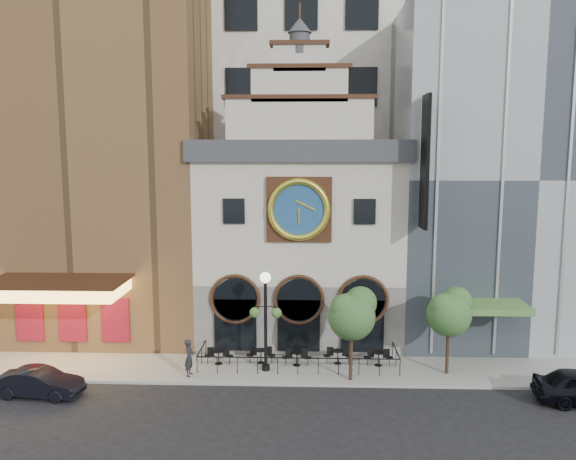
% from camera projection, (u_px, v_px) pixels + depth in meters
% --- Properties ---
extents(ground, '(120.00, 120.00, 0.00)m').
position_uv_depth(ground, '(297.00, 387.00, 28.15)').
color(ground, black).
rests_on(ground, ground).
extents(sidewalk, '(44.00, 5.00, 0.15)m').
position_uv_depth(sidewalk, '(298.00, 366.00, 30.61)').
color(sidewalk, gray).
rests_on(sidewalk, ground).
extents(clock_building, '(12.60, 8.78, 18.65)m').
position_uv_depth(clock_building, '(300.00, 233.00, 34.97)').
color(clock_building, '#605E5B').
rests_on(clock_building, ground).
extents(theater_building, '(14.00, 15.60, 25.00)m').
position_uv_depth(theater_building, '(102.00, 138.00, 36.70)').
color(theater_building, brown).
rests_on(theater_building, ground).
extents(retail_building, '(14.00, 14.40, 20.00)m').
position_uv_depth(retail_building, '(501.00, 176.00, 36.20)').
color(retail_building, gray).
rests_on(retail_building, ground).
extents(office_tower, '(20.00, 16.00, 40.00)m').
position_uv_depth(office_tower, '(302.00, 48.00, 45.18)').
color(office_tower, silver).
rests_on(office_tower, ground).
extents(cafe_railing, '(10.60, 2.60, 0.90)m').
position_uv_depth(cafe_railing, '(298.00, 357.00, 30.54)').
color(cafe_railing, black).
rests_on(cafe_railing, sidewalk).
extents(bistro_0, '(1.58, 0.68, 0.90)m').
position_uv_depth(bistro_0, '(219.00, 356.00, 30.71)').
color(bistro_0, black).
rests_on(bistro_0, sidewalk).
extents(bistro_1, '(1.58, 0.68, 0.90)m').
position_uv_depth(bistro_1, '(261.00, 355.00, 30.85)').
color(bistro_1, black).
rests_on(bistro_1, sidewalk).
extents(bistro_2, '(1.58, 0.68, 0.90)m').
position_uv_depth(bistro_2, '(297.00, 357.00, 30.50)').
color(bistro_2, black).
rests_on(bistro_2, sidewalk).
extents(bistro_3, '(1.58, 0.68, 0.90)m').
position_uv_depth(bistro_3, '(338.00, 356.00, 30.75)').
color(bistro_3, black).
rests_on(bistro_3, sidewalk).
extents(bistro_4, '(1.58, 0.68, 0.90)m').
position_uv_depth(bistro_4, '(378.00, 357.00, 30.48)').
color(bistro_4, black).
rests_on(bistro_4, sidewalk).
extents(car_left, '(4.26, 1.85, 1.36)m').
position_uv_depth(car_left, '(39.00, 383.00, 26.96)').
color(car_left, black).
rests_on(car_left, ground).
extents(pedestrian, '(0.53, 0.75, 1.95)m').
position_uv_depth(pedestrian, '(189.00, 358.00, 29.06)').
color(pedestrian, black).
rests_on(pedestrian, sidewalk).
extents(lamppost, '(1.71, 0.59, 5.34)m').
position_uv_depth(lamppost, '(266.00, 310.00, 29.46)').
color(lamppost, black).
rests_on(lamppost, sidewalk).
extents(tree_left, '(2.49, 2.40, 4.80)m').
position_uv_depth(tree_left, '(352.00, 313.00, 28.21)').
color(tree_left, '#382619').
rests_on(tree_left, sidewalk).
extents(tree_right, '(2.39, 2.30, 4.60)m').
position_uv_depth(tree_right, '(450.00, 311.00, 29.04)').
color(tree_right, '#382619').
rests_on(tree_right, sidewalk).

